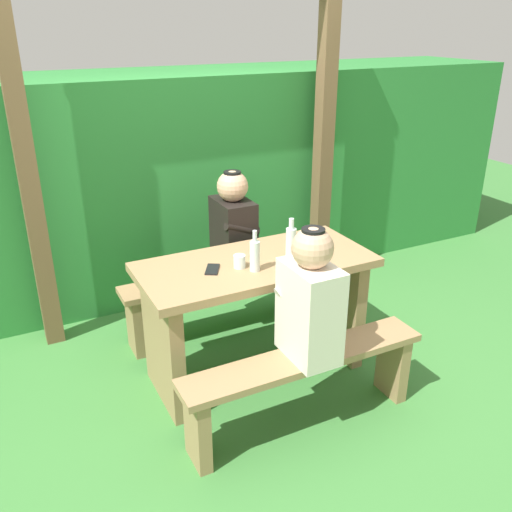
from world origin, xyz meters
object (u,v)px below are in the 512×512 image
Objects in this scene: cell_phone at (212,269)px; picnic_table at (256,299)px; bottle_left at (291,242)px; bench_near at (304,376)px; person_white_shirt at (310,299)px; drinking_glass at (239,261)px; bottle_right at (255,255)px; person_black_coat at (233,226)px; bench_far at (220,290)px.

picnic_table is at bearing 30.96° from cell_phone.
picnic_table is 0.41m from bottle_left.
person_white_shirt is (0.02, 0.00, 0.46)m from bench_near.
picnic_table is at bearing 18.06° from drinking_glass.
bottle_right is (-0.07, -0.12, 0.35)m from picnic_table.
picnic_table reaches higher than bench_near.
cell_phone reaches higher than bench_near.
person_white_shirt and person_black_coat have the same top height.
drinking_glass is at bearing 103.44° from bench_near.
person_black_coat is (0.12, 0.57, 0.26)m from picnic_table.
picnic_table is 0.38m from cell_phone.
person_black_coat is at bearing -1.65° from bench_far.
bottle_right is at bearing -165.27° from bottle_left.
bench_far is 0.89m from bottle_right.
person_black_coat is (0.10, 1.14, 0.00)m from person_white_shirt.
bottle_left is 1.75× the size of cell_phone.
bench_near is at bearing -90.00° from bench_far.
person_black_coat is (0.12, -0.00, 0.46)m from bench_far.
person_black_coat is at bearing 75.12° from bottle_right.
bottle_right is at bearing -119.68° from picnic_table.
bottle_left is at bearing -81.33° from person_black_coat.
person_black_coat reaches higher than picnic_table.
bench_near is (0.00, -0.57, -0.20)m from picnic_table.
bottle_left is (0.21, 0.53, 0.55)m from bench_near.
drinking_glass is (-0.13, 0.53, 0.49)m from bench_near.
person_black_coat is at bearing 85.31° from cell_phone.
bench_near is 1.00× the size of bench_far.
drinking_glass reaches higher than picnic_table.
person_black_coat is 0.72m from bottle_right.
bench_far is 1.95× the size of person_black_coat.
bench_near is at bearing -33.74° from cell_phone.
bench_near is 1.95× the size of person_black_coat.
bench_near is at bearing -81.54° from bottle_right.
person_black_coat is at bearing 78.57° from picnic_table.
person_black_coat is 2.97× the size of bottle_right.
picnic_table is at bearing -90.00° from bench_far.
bench_far is 1.95× the size of person_white_shirt.
bottle_right reaches higher than bench_near.
person_white_shirt is at bearing -89.09° from bench_far.
person_white_shirt is 0.64m from cell_phone.
person_white_shirt is 1.00× the size of person_black_coat.
bench_near and bench_far have the same top height.
bottle_left is (0.34, -0.00, 0.06)m from drinking_glass.
cell_phone is (-0.28, -0.01, 0.26)m from picnic_table.
picnic_table is 5.70× the size of bottle_left.
cell_phone is (-0.49, 0.04, -0.10)m from bottle_left.
cell_phone is at bearing 117.94° from person_white_shirt.
person_black_coat reaches higher than bench_near.
bottle_right is at bearing 98.46° from bench_near.
person_black_coat is (0.12, 1.14, 0.46)m from bench_near.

